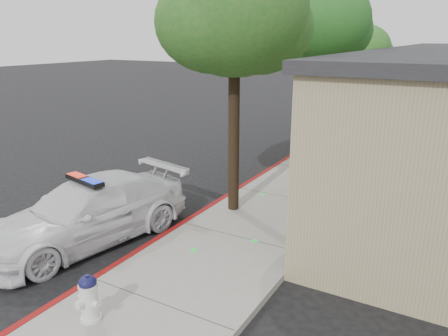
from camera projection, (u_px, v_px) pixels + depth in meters
ground at (181, 228)px, 10.92m from camera, size 120.00×120.00×0.00m
sidewalk at (285, 199)px, 12.62m from camera, size 3.20×60.00×0.15m
red_curb at (239, 190)px, 13.35m from camera, size 0.14×60.00×0.16m
police_car at (88, 212)px, 10.03m from camera, size 3.02×5.29×1.56m
fire_hydrant at (89, 298)px, 7.03m from camera, size 0.47×0.41×0.82m
street_tree_near at (235, 19)px, 10.33m from camera, size 3.55×3.69×6.51m
street_tree_mid at (321, 25)px, 14.88m from camera, size 3.37×3.49×6.43m
street_tree_far at (364, 50)px, 21.40m from camera, size 2.78×2.70×5.06m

